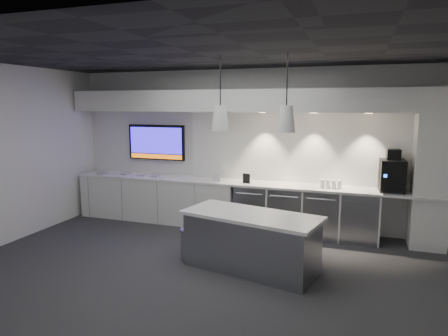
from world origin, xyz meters
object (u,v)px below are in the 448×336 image
at_px(island, 251,241).
at_px(bin, 191,244).
at_px(coffee_machine, 392,174).
at_px(wall_tv, 157,142).

relative_size(island, bin, 4.38).
bearing_deg(coffee_machine, bin, -152.62).
relative_size(bin, coffee_machine, 0.67).
distance_m(wall_tv, island, 3.51).
bearing_deg(island, coffee_machine, 55.99).
xyz_separation_m(bin, coffee_machine, (2.90, 1.73, 0.95)).
bearing_deg(island, wall_tv, 154.10).
xyz_separation_m(wall_tv, bin, (1.62, -1.97, -1.32)).
relative_size(wall_tv, bin, 2.65).
xyz_separation_m(island, coffee_machine, (1.93, 1.82, 0.78)).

